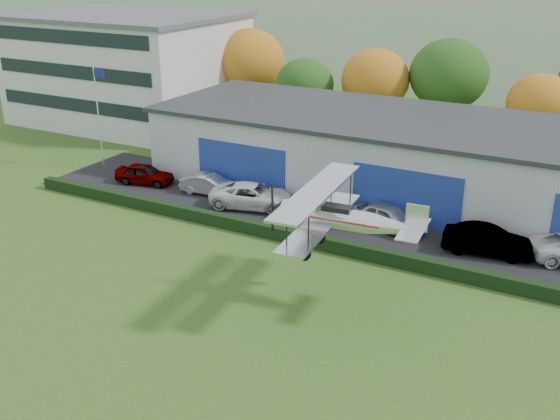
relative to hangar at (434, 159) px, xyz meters
The scene contains 15 objects.
ground 28.55m from the hangar, 100.13° to the right, with size 300.00×300.00×0.00m, color #3A5B1C.
apron 7.72m from the hangar, 105.99° to the right, with size 48.00×9.00×0.05m, color black.
hedge 12.16m from the hangar, 99.64° to the right, with size 46.00×0.60×0.80m, color black.
hangar is the anchor object (origin of this frame).
office_block 33.84m from the hangar, 167.99° to the left, with size 20.60×15.60×10.40m.
flagpole 25.68m from the hangar, 166.49° to the right, with size 1.05×0.10×8.00m.
tree_belt 13.63m from the hangar, 108.16° to the left, with size 75.70×13.22×10.12m.
distant_hills 113.51m from the hangar, 94.79° to the left, with size 430.00×196.00×56.00m.
car_0 20.86m from the hangar, 157.92° to the right, with size 1.74×4.33×1.48m, color gray.
car_1 15.71m from the hangar, 151.81° to the right, with size 1.49×4.28×1.41m, color silver.
car_2 12.81m from the hangar, 140.38° to the right, with size 2.67×5.79×1.61m, color silver.
car_3 9.23m from the hangar, 117.45° to the right, with size 2.14×5.27×1.53m, color black.
car_4 7.58m from the hangar, 94.27° to the right, with size 1.87×4.66×1.59m, color silver.
car_5 9.90m from the hangar, 55.37° to the right, with size 1.72×4.94×1.63m, color gray.
biplane 17.00m from the hangar, 89.55° to the right, with size 7.58×8.71×3.25m.
Camera 1 is at (16.07, -14.91, 16.17)m, focal length 41.67 mm.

